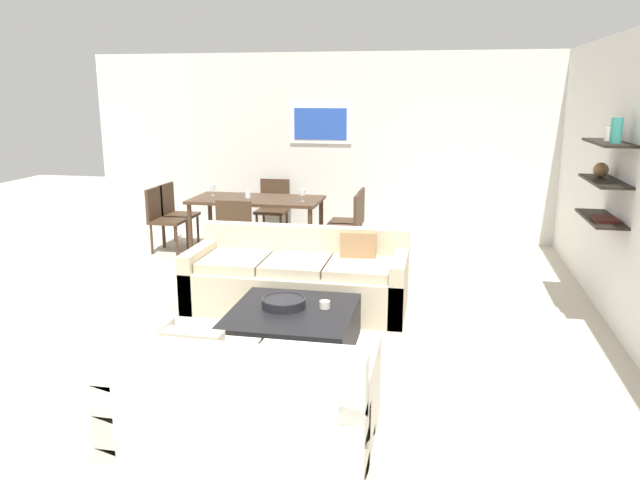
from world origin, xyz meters
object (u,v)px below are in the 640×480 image
Objects in this scene: dining_table at (257,204)px; wine_glass_foot at (248,195)px; dining_chair_right_far at (353,217)px; decorative_bowl at (284,302)px; dining_chair_foot at (237,229)px; sofa_beige at (299,280)px; loveseat_white at (244,398)px; dining_chair_head at (273,205)px; coffee_table at (292,331)px; dining_chair_left_far at (174,210)px; dining_chair_right_near at (348,223)px; wine_glass_right_near at (302,193)px; candle_jar at (325,305)px; wine_glass_left_far at (213,188)px; dining_chair_left_near at (163,215)px.

wine_glass_foot is (0.00, -0.37, 0.18)m from dining_table.
dining_chair_right_far is at bearing 23.71° from wine_glass_foot.
dining_chair_foot is (-1.17, 2.26, 0.08)m from decorative_bowl.
decorative_bowl is (0.12, -1.05, 0.13)m from sofa_beige.
loveseat_white is 4.39m from wine_glass_foot.
dining_table is at bearing 110.65° from decorative_bowl.
coffee_table is at bearing -72.59° from dining_chair_head.
dining_chair_left_far is 1.00× the size of dining_chair_right_near.
dining_chair_left_far is at bearing 171.42° from dining_chair_right_near.
dining_chair_foot is at bearing -141.22° from dining_chair_right_far.
decorative_bowl is at bearing -92.26° from dining_chair_right_near.
dining_chair_right_near is at bearing -7.93° from wine_glass_right_near.
dining_chair_foot is at bearing -90.00° from dining_table.
candle_jar is at bearing -49.34° from dining_chair_left_far.
loveseat_white is (0.22, -2.48, 0.00)m from sofa_beige.
wine_glass_foot is (-1.28, -0.56, 0.35)m from dining_chair_right_far.
decorative_bowl is 0.42× the size of dining_chair_foot.
decorative_bowl is 2.55m from dining_chair_foot.
dining_table is (-1.25, 3.16, 0.49)m from coffee_table.
dining_chair_head reaches higher than candle_jar.
dining_chair_right_far reaches higher than sofa_beige.
coffee_table is 1.22× the size of dining_chair_right_far.
sofa_beige is at bearing -95.88° from dining_chair_right_far.
loveseat_white is 4.72m from dining_table.
dining_chair_foot is 1.05m from wine_glass_right_near.
dining_chair_head is at bearing 141.22° from dining_chair_right_near.
dining_chair_right_near reaches higher than decorative_bowl.
sofa_beige is at bearing -57.88° from wine_glass_foot.
wine_glass_left_far is at bearing 128.47° from sofa_beige.
dining_chair_right_near is (2.56, -0.39, 0.00)m from dining_chair_left_far.
dining_chair_right_near is at bearing 94.60° from candle_jar.
dining_table is 0.41m from wine_glass_foot.
dining_table is 1.31m from dining_chair_right_far.
loveseat_white is at bearing -90.08° from dining_chair_right_far.
sofa_beige is at bearing 100.26° from coffee_table.
dining_chair_right_far is (0.01, 4.72, 0.21)m from loveseat_white.
coffee_table is at bearing -61.64° from dining_chair_foot.
wine_glass_left_far reaches higher than dining_chair_right_far.
dining_chair_right_far is at bearing 0.00° from dining_chair_left_far.
sofa_beige is 2.48× the size of dining_chair_left_far.
wine_glass_left_far reaches higher than coffee_table.
dining_chair_right_far reaches higher than decorative_bowl.
decorative_bowl is at bearing -60.34° from wine_glass_left_far.
dining_chair_head reaches higher than dining_table.
dining_table is 10.84× the size of wine_glass_foot.
wine_glass_left_far is at bearing 120.33° from coffee_table.
dining_chair_foot is at bearing -55.12° from wine_glass_left_far.
dining_chair_right_far and dining_chair_left_near have the same top height.
wine_glass_foot is (-1.51, 2.69, 0.45)m from candle_jar.
wine_glass_right_near is at bearing -9.19° from dining_table.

